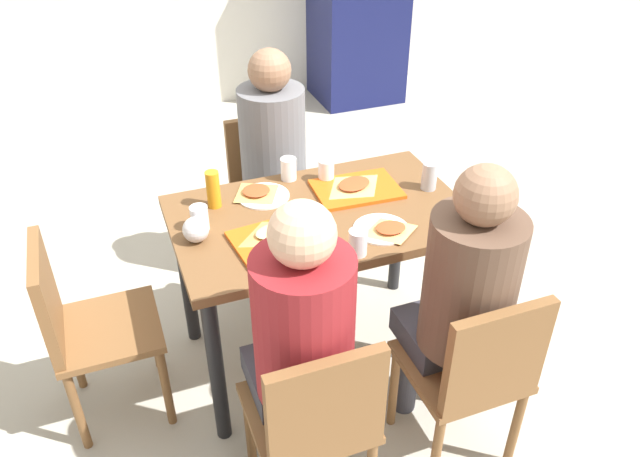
# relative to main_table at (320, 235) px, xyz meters

# --- Properties ---
(ground_plane) EXTENTS (10.00, 10.00, 0.02)m
(ground_plane) POSITION_rel_main_table_xyz_m (0.00, 0.00, -0.68)
(ground_plane) COLOR #B2AD9E
(main_table) EXTENTS (1.20, 0.74, 0.78)m
(main_table) POSITION_rel_main_table_xyz_m (0.00, 0.00, 0.00)
(main_table) COLOR brown
(main_table) RESTS_ON ground_plane
(chair_near_left) EXTENTS (0.40, 0.40, 0.85)m
(chair_near_left) POSITION_rel_main_table_xyz_m (-0.30, -0.75, -0.17)
(chair_near_left) COLOR brown
(chair_near_left) RESTS_ON ground_plane
(chair_near_right) EXTENTS (0.40, 0.40, 0.85)m
(chair_near_right) POSITION_rel_main_table_xyz_m (0.30, -0.75, -0.17)
(chair_near_right) COLOR brown
(chair_near_right) RESTS_ON ground_plane
(chair_far_side) EXTENTS (0.40, 0.40, 0.85)m
(chair_far_side) POSITION_rel_main_table_xyz_m (0.00, 0.75, -0.17)
(chair_far_side) COLOR brown
(chair_far_side) RESTS_ON ground_plane
(chair_left_end) EXTENTS (0.40, 0.40, 0.85)m
(chair_left_end) POSITION_rel_main_table_xyz_m (-0.98, 0.00, -0.17)
(chair_left_end) COLOR brown
(chair_left_end) RESTS_ON ground_plane
(person_in_red) EXTENTS (0.32, 0.42, 1.26)m
(person_in_red) POSITION_rel_main_table_xyz_m (-0.30, -0.61, 0.08)
(person_in_red) COLOR #383842
(person_in_red) RESTS_ON ground_plane
(person_in_brown_jacket) EXTENTS (0.32, 0.42, 1.26)m
(person_in_brown_jacket) POSITION_rel_main_table_xyz_m (0.30, -0.61, 0.08)
(person_in_brown_jacket) COLOR #383842
(person_in_brown_jacket) RESTS_ON ground_plane
(person_far_side) EXTENTS (0.32, 0.42, 1.26)m
(person_far_side) POSITION_rel_main_table_xyz_m (-0.00, 0.61, 0.08)
(person_far_side) COLOR #383842
(person_far_side) RESTS_ON ground_plane
(tray_red_near) EXTENTS (0.39, 0.30, 0.02)m
(tray_red_near) POSITION_rel_main_table_xyz_m (-0.21, -0.13, 0.12)
(tray_red_near) COLOR #D85914
(tray_red_near) RESTS_ON main_table
(tray_red_far) EXTENTS (0.37, 0.28, 0.02)m
(tray_red_far) POSITION_rel_main_table_xyz_m (0.21, 0.11, 0.12)
(tray_red_far) COLOR #D85914
(tray_red_far) RESTS_ON main_table
(paper_plate_center) EXTENTS (0.22, 0.22, 0.01)m
(paper_plate_center) POSITION_rel_main_table_xyz_m (-0.18, 0.20, 0.11)
(paper_plate_center) COLOR white
(paper_plate_center) RESTS_ON main_table
(paper_plate_near_edge) EXTENTS (0.22, 0.22, 0.01)m
(paper_plate_near_edge) POSITION_rel_main_table_xyz_m (0.18, -0.20, 0.11)
(paper_plate_near_edge) COLOR white
(paper_plate_near_edge) RESTS_ON main_table
(pizza_slice_a) EXTENTS (0.25, 0.19, 0.02)m
(pizza_slice_a) POSITION_rel_main_table_xyz_m (-0.22, -0.10, 0.13)
(pizza_slice_a) COLOR #C68C47
(pizza_slice_a) RESTS_ON tray_red_near
(pizza_slice_b) EXTENTS (0.26, 0.24, 0.02)m
(pizza_slice_b) POSITION_rel_main_table_xyz_m (0.20, 0.12, 0.13)
(pizza_slice_b) COLOR #DBAD60
(pizza_slice_b) RESTS_ON tray_red_far
(pizza_slice_c) EXTENTS (0.21, 0.21, 0.02)m
(pizza_slice_c) POSITION_rel_main_table_xyz_m (-0.20, 0.23, 0.13)
(pizza_slice_c) COLOR tan
(pizza_slice_c) RESTS_ON paper_plate_center
(pizza_slice_d) EXTENTS (0.17, 0.15, 0.02)m
(pizza_slice_d) POSITION_rel_main_table_xyz_m (0.20, -0.23, 0.13)
(pizza_slice_d) COLOR #DBAD60
(pizza_slice_d) RESTS_ON paper_plate_near_edge
(plastic_cup_a) EXTENTS (0.07, 0.07, 0.10)m
(plastic_cup_a) POSITION_rel_main_table_xyz_m (-0.03, 0.31, 0.16)
(plastic_cup_a) COLOR white
(plastic_cup_a) RESTS_ON main_table
(plastic_cup_b) EXTENTS (0.07, 0.07, 0.10)m
(plastic_cup_b) POSITION_rel_main_table_xyz_m (0.03, -0.31, 0.16)
(plastic_cup_b) COLOR white
(plastic_cup_b) RESTS_ON main_table
(plastic_cup_c) EXTENTS (0.07, 0.07, 0.10)m
(plastic_cup_c) POSITION_rel_main_table_xyz_m (-0.48, 0.06, 0.16)
(plastic_cup_c) COLOR white
(plastic_cup_c) RESTS_ON main_table
(plastic_cup_d) EXTENTS (0.07, 0.07, 0.10)m
(plastic_cup_d) POSITION_rel_main_table_xyz_m (0.12, 0.24, 0.16)
(plastic_cup_d) COLOR white
(plastic_cup_d) RESTS_ON main_table
(soda_can) EXTENTS (0.07, 0.07, 0.12)m
(soda_can) POSITION_rel_main_table_xyz_m (0.51, 0.02, 0.17)
(soda_can) COLOR #B7BCC6
(soda_can) RESTS_ON main_table
(condiment_bottle) EXTENTS (0.06, 0.06, 0.16)m
(condiment_bottle) POSITION_rel_main_table_xyz_m (-0.39, 0.20, 0.19)
(condiment_bottle) COLOR orange
(condiment_bottle) RESTS_ON main_table
(foil_bundle) EXTENTS (0.10, 0.10, 0.10)m
(foil_bundle) POSITION_rel_main_table_xyz_m (-0.51, -0.02, 0.16)
(foil_bundle) COLOR silver
(foil_bundle) RESTS_ON main_table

